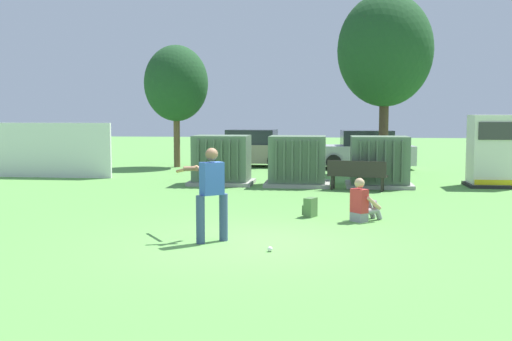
{
  "coord_description": "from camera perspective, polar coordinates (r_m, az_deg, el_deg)",
  "views": [
    {
      "loc": [
        1.49,
        -11.19,
        2.39
      ],
      "look_at": [
        -0.26,
        3.5,
        1.0
      ],
      "focal_mm": 43.77,
      "sensor_mm": 36.0,
      "label": 1
    }
  ],
  "objects": [
    {
      "name": "transformer_mid_east",
      "position": [
        20.35,
        11.2,
        0.75
      ],
      "size": [
        2.1,
        1.7,
        1.62
      ],
      "color": "#9E9B93",
      "rests_on": "ground"
    },
    {
      "name": "tree_center_left",
      "position": [
        24.42,
        11.71,
        10.68
      ],
      "size": [
        3.58,
        3.58,
        6.85
      ],
      "color": "#4C3828",
      "rests_on": "ground"
    },
    {
      "name": "park_bench",
      "position": [
        19.23,
        9.21,
        -0.24
      ],
      "size": [
        1.84,
        0.81,
        0.92
      ],
      "color": "#2D2823",
      "rests_on": "ground"
    },
    {
      "name": "transformer_mid_west",
      "position": [
        20.3,
        3.82,
        0.83
      ],
      "size": [
        2.1,
        1.7,
        1.62
      ],
      "color": "#9E9B93",
      "rests_on": "ground"
    },
    {
      "name": "seated_spectator",
      "position": [
        13.89,
        9.71,
        -3.05
      ],
      "size": [
        0.75,
        0.73,
        0.96
      ],
      "color": "gray",
      "rests_on": "ground"
    },
    {
      "name": "parked_car_leftmost",
      "position": [
        27.6,
        -0.61,
        1.96
      ],
      "size": [
        4.29,
        2.11,
        1.62
      ],
      "color": "gray",
      "rests_on": "ground"
    },
    {
      "name": "fence_panel",
      "position": [
        24.04,
        -18.51,
        1.77
      ],
      "size": [
        4.8,
        0.12,
        2.0
      ],
      "primitive_type": "cube",
      "color": "white",
      "rests_on": "ground"
    },
    {
      "name": "backpack",
      "position": [
        14.31,
        4.96,
        -3.4
      ],
      "size": [
        0.35,
        0.38,
        0.44
      ],
      "color": "#4C723F",
      "rests_on": "ground"
    },
    {
      "name": "sports_ball",
      "position": [
        10.79,
        1.28,
        -7.19
      ],
      "size": [
        0.09,
        0.09,
        0.09
      ],
      "primitive_type": "sphere",
      "color": "white",
      "rests_on": "ground"
    },
    {
      "name": "batter",
      "position": [
        11.48,
        -4.19,
        -1.72
      ],
      "size": [
        1.22,
        1.4,
        1.74
      ],
      "color": "#384C75",
      "rests_on": "ground"
    },
    {
      "name": "transformer_west",
      "position": [
        20.72,
        -3.14,
        0.92
      ],
      "size": [
        2.1,
        1.7,
        1.62
      ],
      "color": "#9E9B93",
      "rests_on": "ground"
    },
    {
      "name": "parked_car_left_of_center",
      "position": [
        26.84,
        9.83,
        1.79
      ],
      "size": [
        4.32,
        2.16,
        1.62
      ],
      "color": "#B2B2B7",
      "rests_on": "ground"
    },
    {
      "name": "ground_plane",
      "position": [
        11.54,
        -0.77,
        -6.58
      ],
      "size": [
        96.0,
        96.0,
        0.0
      ],
      "primitive_type": "plane",
      "color": "#5B9947"
    },
    {
      "name": "tree_left",
      "position": [
        27.37,
        -7.31,
        7.88
      ],
      "size": [
        2.76,
        2.76,
        5.27
      ],
      "color": "brown",
      "rests_on": "ground"
    },
    {
      "name": "generator_enclosure",
      "position": [
        21.36,
        20.81,
        1.65
      ],
      "size": [
        1.6,
        1.4,
        2.3
      ],
      "color": "#262626",
      "rests_on": "ground"
    }
  ]
}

